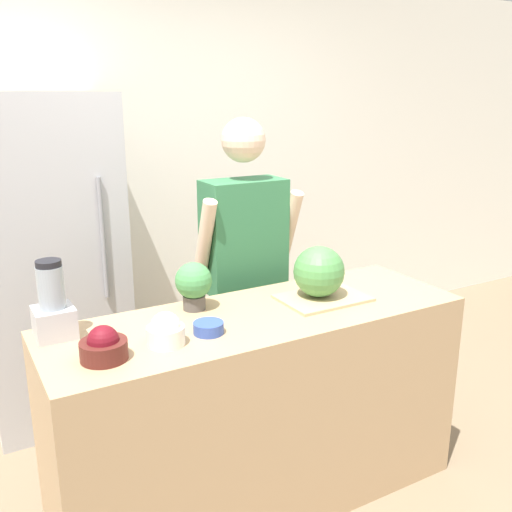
{
  "coord_description": "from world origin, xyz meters",
  "views": [
    {
      "loc": [
        -1.14,
        -1.68,
        1.84
      ],
      "look_at": [
        0.0,
        0.33,
        1.17
      ],
      "focal_mm": 40.0,
      "sensor_mm": 36.0,
      "label": 1
    }
  ],
  "objects_px": {
    "bowl_cream": "(166,331)",
    "bowl_small_blue": "(208,328)",
    "person": "(244,278)",
    "bowl_cherries": "(104,346)",
    "watermelon": "(319,272)",
    "blender": "(53,307)",
    "refrigerator": "(49,262)",
    "potted_plant": "(194,283)"
  },
  "relations": [
    {
      "from": "person",
      "to": "potted_plant",
      "type": "xyz_separation_m",
      "value": [
        -0.45,
        -0.37,
        0.15
      ]
    },
    {
      "from": "bowl_cherries",
      "to": "potted_plant",
      "type": "height_order",
      "value": "potted_plant"
    },
    {
      "from": "bowl_cherries",
      "to": "bowl_small_blue",
      "type": "relative_size",
      "value": 1.4
    },
    {
      "from": "bowl_cherries",
      "to": "bowl_cream",
      "type": "xyz_separation_m",
      "value": [
        0.24,
        0.01,
        0.0
      ]
    },
    {
      "from": "watermelon",
      "to": "potted_plant",
      "type": "distance_m",
      "value": 0.57
    },
    {
      "from": "refrigerator",
      "to": "bowl_cream",
      "type": "relative_size",
      "value": 12.85
    },
    {
      "from": "watermelon",
      "to": "refrigerator",
      "type": "bearing_deg",
      "value": 128.21
    },
    {
      "from": "bowl_cream",
      "to": "bowl_small_blue",
      "type": "distance_m",
      "value": 0.19
    },
    {
      "from": "person",
      "to": "watermelon",
      "type": "bearing_deg",
      "value": -79.28
    },
    {
      "from": "bowl_cream",
      "to": "refrigerator",
      "type": "bearing_deg",
      "value": 97.62
    },
    {
      "from": "person",
      "to": "bowl_cream",
      "type": "distance_m",
      "value": 0.95
    },
    {
      "from": "bowl_cherries",
      "to": "watermelon",
      "type": "bearing_deg",
      "value": 7.32
    },
    {
      "from": "bowl_small_blue",
      "to": "potted_plant",
      "type": "height_order",
      "value": "potted_plant"
    },
    {
      "from": "watermelon",
      "to": "bowl_cherries",
      "type": "distance_m",
      "value": 1.04
    },
    {
      "from": "bowl_small_blue",
      "to": "blender",
      "type": "distance_m",
      "value": 0.6
    },
    {
      "from": "refrigerator",
      "to": "person",
      "type": "relative_size",
      "value": 1.07
    },
    {
      "from": "watermelon",
      "to": "bowl_cherries",
      "type": "bearing_deg",
      "value": -172.68
    },
    {
      "from": "watermelon",
      "to": "bowl_cherries",
      "type": "relative_size",
      "value": 1.38
    },
    {
      "from": "watermelon",
      "to": "blender",
      "type": "height_order",
      "value": "blender"
    },
    {
      "from": "blender",
      "to": "bowl_cream",
      "type": "bearing_deg",
      "value": -38.57
    },
    {
      "from": "refrigerator",
      "to": "watermelon",
      "type": "xyz_separation_m",
      "value": [
        0.97,
        -1.23,
        0.13
      ]
    },
    {
      "from": "refrigerator",
      "to": "blender",
      "type": "height_order",
      "value": "refrigerator"
    },
    {
      "from": "bowl_cream",
      "to": "blender",
      "type": "xyz_separation_m",
      "value": [
        -0.35,
        0.28,
        0.07
      ]
    },
    {
      "from": "bowl_cream",
      "to": "blender",
      "type": "distance_m",
      "value": 0.45
    },
    {
      "from": "potted_plant",
      "to": "bowl_cherries",
      "type": "bearing_deg",
      "value": -148.39
    },
    {
      "from": "person",
      "to": "bowl_cherries",
      "type": "relative_size",
      "value": 10.15
    },
    {
      "from": "person",
      "to": "bowl_cherries",
      "type": "xyz_separation_m",
      "value": [
        -0.93,
        -0.66,
        0.09
      ]
    },
    {
      "from": "person",
      "to": "bowl_small_blue",
      "type": "height_order",
      "value": "person"
    },
    {
      "from": "person",
      "to": "blender",
      "type": "height_order",
      "value": "person"
    },
    {
      "from": "watermelon",
      "to": "bowl_cream",
      "type": "xyz_separation_m",
      "value": [
        -0.79,
        -0.12,
        -0.08
      ]
    },
    {
      "from": "blender",
      "to": "refrigerator",
      "type": "bearing_deg",
      "value": 81.11
    },
    {
      "from": "refrigerator",
      "to": "bowl_cherries",
      "type": "xyz_separation_m",
      "value": [
        -0.06,
        -1.36,
        0.05
      ]
    },
    {
      "from": "bowl_cherries",
      "to": "blender",
      "type": "xyz_separation_m",
      "value": [
        -0.11,
        0.29,
        0.07
      ]
    },
    {
      "from": "person",
      "to": "bowl_small_blue",
      "type": "bearing_deg",
      "value": -128.36
    },
    {
      "from": "bowl_cream",
      "to": "potted_plant",
      "type": "height_order",
      "value": "potted_plant"
    },
    {
      "from": "refrigerator",
      "to": "person",
      "type": "bearing_deg",
      "value": -38.88
    },
    {
      "from": "refrigerator",
      "to": "potted_plant",
      "type": "distance_m",
      "value": 1.16
    },
    {
      "from": "bowl_cherries",
      "to": "bowl_cream",
      "type": "distance_m",
      "value": 0.24
    },
    {
      "from": "bowl_cherries",
      "to": "refrigerator",
      "type": "bearing_deg",
      "value": 87.64
    },
    {
      "from": "refrigerator",
      "to": "blender",
      "type": "bearing_deg",
      "value": -98.89
    },
    {
      "from": "refrigerator",
      "to": "bowl_small_blue",
      "type": "height_order",
      "value": "refrigerator"
    },
    {
      "from": "watermelon",
      "to": "potted_plant",
      "type": "height_order",
      "value": "watermelon"
    }
  ]
}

